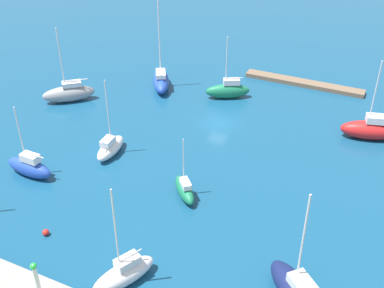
% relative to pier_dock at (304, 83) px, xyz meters
% --- Properties ---
extents(water, '(160.00, 160.00, 0.00)m').
position_rel_pier_dock_xyz_m(water, '(7.79, 17.23, -0.34)').
color(water, navy).
rests_on(water, ground).
extents(pier_dock, '(19.07, 2.03, 0.67)m').
position_rel_pier_dock_xyz_m(pier_dock, '(0.00, 0.00, 0.00)').
color(pier_dock, brown).
rests_on(pier_dock, ground).
extents(harbor_beacon, '(0.56, 0.56, 3.73)m').
position_rel_pier_dock_xyz_m(harbor_beacon, '(9.41, 52.40, 3.16)').
color(harbor_beacon, silver).
rests_on(harbor_beacon, breakwater).
extents(sailboat_green_lone_south, '(4.57, 4.75, 7.33)m').
position_rel_pier_dock_xyz_m(sailboat_green_lone_south, '(4.95, 33.84, 0.62)').
color(sailboat_green_lone_south, '#19724C').
rests_on(sailboat_green_lone_south, water).
extents(sailboat_blue_mid_basin, '(6.08, 8.16, 15.16)m').
position_rel_pier_dock_xyz_m(sailboat_blue_mid_basin, '(20.35, 10.60, 1.01)').
color(sailboat_blue_mid_basin, '#2347B2').
rests_on(sailboat_blue_mid_basin, water).
extents(sailboat_white_along_channel, '(2.42, 5.75, 10.09)m').
position_rel_pier_dock_xyz_m(sailboat_white_along_channel, '(17.06, 30.19, 0.69)').
color(sailboat_white_along_channel, white).
rests_on(sailboat_white_along_channel, water).
extents(sailboat_red_far_south, '(8.03, 4.64, 10.96)m').
position_rel_pier_dock_xyz_m(sailboat_red_far_south, '(-11.85, 12.40, 1.07)').
color(sailboat_red_far_south, red).
rests_on(sailboat_red_far_south, water).
extents(sailboat_gray_center_basin, '(7.32, 6.81, 11.45)m').
position_rel_pier_dock_xyz_m(sailboat_gray_center_basin, '(30.71, 20.52, 1.01)').
color(sailboat_gray_center_basin, gray).
rests_on(sailboat_gray_center_basin, water).
extents(sailboat_green_far_north, '(6.83, 4.99, 9.76)m').
position_rel_pier_dock_xyz_m(sailboat_green_far_north, '(9.46, 9.36, 0.94)').
color(sailboat_green_far_north, '#19724C').
rests_on(sailboat_green_far_north, water).
extents(sailboat_blue_off_beacon, '(6.28, 2.21, 9.02)m').
position_rel_pier_dock_xyz_m(sailboat_blue_off_beacon, '(23.16, 37.99, 0.89)').
color(sailboat_blue_off_beacon, '#2347B2').
rests_on(sailboat_blue_off_beacon, water).
extents(sailboat_white_near_pier, '(4.56, 6.47, 10.72)m').
position_rel_pier_dock_xyz_m(sailboat_white_near_pier, '(4.45, 47.22, 0.79)').
color(sailboat_white_near_pier, white).
rests_on(sailboat_white_near_pier, water).
extents(mooring_buoy_red, '(0.67, 0.67, 0.67)m').
position_rel_pier_dock_xyz_m(mooring_buoy_red, '(14.86, 45.36, 0.00)').
color(mooring_buoy_red, red).
rests_on(mooring_buoy_red, water).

